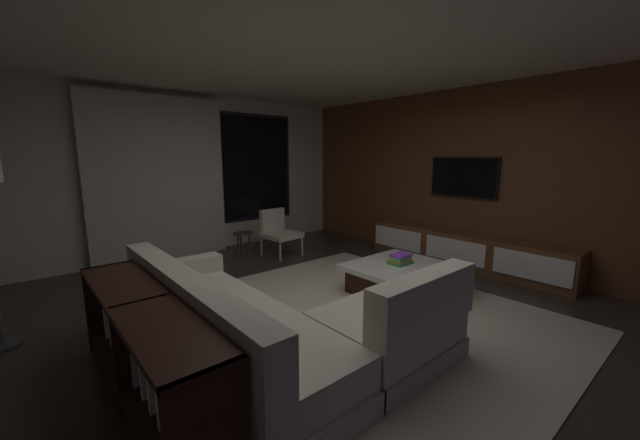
% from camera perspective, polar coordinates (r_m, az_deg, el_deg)
% --- Properties ---
extents(floor, '(9.20, 9.20, 0.00)m').
position_cam_1_polar(floor, '(3.82, 2.01, -15.82)').
color(floor, '#332B26').
extents(back_wall_with_window, '(6.60, 0.30, 2.70)m').
position_cam_1_polar(back_wall_with_window, '(6.55, -20.44, 6.62)').
color(back_wall_with_window, beige).
rests_on(back_wall_with_window, floor).
extents(media_wall, '(0.12, 7.80, 2.70)m').
position_cam_1_polar(media_wall, '(5.96, 24.43, 6.14)').
color(media_wall, brown).
rests_on(media_wall, floor).
extents(ceiling, '(8.20, 8.20, 0.00)m').
position_cam_1_polar(ceiling, '(3.59, 2.31, 26.84)').
color(ceiling, beige).
extents(area_rug, '(3.20, 3.80, 0.01)m').
position_cam_1_polar(area_rug, '(3.97, 6.87, -14.68)').
color(area_rug, beige).
rests_on(area_rug, floor).
extents(sectional_couch, '(1.98, 2.50, 0.82)m').
position_cam_1_polar(sectional_couch, '(3.06, -7.72, -16.73)').
color(sectional_couch, '#B1A997').
rests_on(sectional_couch, floor).
extents(coffee_table, '(1.16, 1.16, 0.36)m').
position_cam_1_polar(coffee_table, '(4.54, 13.07, -9.18)').
color(coffee_table, black).
rests_on(coffee_table, floor).
extents(book_stack_on_coffee_table, '(0.28, 0.22, 0.12)m').
position_cam_1_polar(book_stack_on_coffee_table, '(4.56, 12.64, -6.08)').
color(book_stack_on_coffee_table, '#37843D').
rests_on(book_stack_on_coffee_table, coffee_table).
extents(accent_chair_near_window, '(0.59, 0.61, 0.78)m').
position_cam_1_polar(accent_chair_near_window, '(6.13, -6.66, -1.58)').
color(accent_chair_near_window, '#B2ADA0').
rests_on(accent_chair_near_window, floor).
extents(side_stool, '(0.32, 0.32, 0.46)m').
position_cam_1_polar(side_stool, '(5.91, -12.08, -2.77)').
color(side_stool, '#333338').
rests_on(side_stool, floor).
extents(media_console, '(0.46, 3.10, 0.52)m').
position_cam_1_polar(media_console, '(5.89, 21.99, -4.57)').
color(media_console, brown).
rests_on(media_console, floor).
extents(mounted_tv, '(0.05, 1.06, 0.62)m').
position_cam_1_polar(mounted_tv, '(5.97, 21.81, 6.33)').
color(mounted_tv, black).
extents(console_table_behind_couch, '(0.40, 2.10, 0.74)m').
position_cam_1_polar(console_table_behind_couch, '(2.80, -26.07, -17.57)').
color(console_table_behind_couch, black).
rests_on(console_table_behind_couch, floor).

